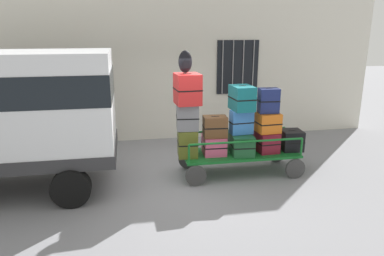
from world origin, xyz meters
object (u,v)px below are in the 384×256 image
Objects in this scene: suitcase_right_bottom at (291,140)px; suitcase_center_middle at (241,122)px; suitcase_midright_top at (269,101)px; suitcase_midright_middle at (267,122)px; suitcase_center_top at (242,98)px; suitcase_left_bottom at (188,143)px; suitcase_midleft_bottom at (214,145)px; suitcase_center_bottom at (241,143)px; suitcase_midright_bottom at (265,141)px; suitcase_left_top at (187,89)px; backpack at (185,62)px; suitcase_left_middle at (187,117)px; luggage_cart at (240,156)px; suitcase_midleft_middle at (215,127)px.

suitcase_center_middle is at bearing 179.72° from suitcase_right_bottom.
suitcase_right_bottom is at bearing -0.89° from suitcase_midright_top.
suitcase_center_top is at bearing 179.96° from suitcase_midright_middle.
suitcase_midleft_bottom is (0.58, 0.04, -0.09)m from suitcase_left_bottom.
suitcase_midright_bottom reaches higher than suitcase_center_bottom.
suitcase_midright_bottom is (1.16, 0.01, 0.02)m from suitcase_midleft_bottom.
suitcase_midright_bottom is 0.43m from suitcase_midright_middle.
suitcase_left_top reaches higher than suitcase_midright_middle.
suitcase_left_bottom is 1.22m from suitcase_center_middle.
suitcase_center_bottom is 1.81× the size of backpack.
suitcase_center_middle is at bearing 0.09° from suitcase_left_middle.
suitcase_center_middle is (1.16, 0.00, -0.17)m from suitcase_left_middle.
suitcase_left_top is 2.61m from suitcase_right_bottom.
backpack reaches higher than suitcase_midright_middle.
suitcase_center_middle is at bearing -2.65° from backpack.
suitcase_left_bottom is 1.10× the size of suitcase_midleft_bottom.
luggage_cart is 0.66m from suitcase_midright_bottom.
suitcase_left_top is at bearing -90.00° from suitcase_left_bottom.
suitcase_right_bottom is (0.58, -0.01, -0.90)m from suitcase_midright_top.
suitcase_center_bottom is 2.11m from backpack.
suitcase_left_top reaches higher than suitcase_right_bottom.
suitcase_left_top is 0.77× the size of suitcase_center_bottom.
suitcase_center_middle reaches higher than suitcase_midleft_middle.
suitcase_center_bottom is (-0.00, -0.02, 0.30)m from luggage_cart.
suitcase_midright_top is at bearing -90.00° from suitcase_midright_middle.
backpack reaches higher than suitcase_midleft_bottom.
suitcase_left_bottom is 1.14× the size of suitcase_midleft_middle.
backpack reaches higher than suitcase_center_middle.
backpack is at bearing 178.98° from suitcase_midright_middle.
suitcase_center_middle reaches higher than suitcase_midright_middle.
suitcase_midright_bottom reaches higher than luggage_cart.
suitcase_left_middle is (-1.16, -0.02, 0.94)m from luggage_cart.
suitcase_midright_top reaches higher than suitcase_midleft_middle.
suitcase_midleft_bottom is 1.15m from suitcase_center_top.
suitcase_center_top reaches higher than suitcase_left_bottom.
suitcase_midright_middle is at bearing 1.42° from suitcase_left_top.
suitcase_left_top is (0.00, -0.01, 1.13)m from suitcase_left_bottom.
suitcase_center_middle reaches higher than suitcase_midright_bottom.
luggage_cart is 4.82× the size of suitcase_midleft_bottom.
suitcase_midright_top reaches higher than suitcase_center_middle.
suitcase_midleft_middle is (0.58, -0.01, 0.33)m from suitcase_left_bottom.
suitcase_center_bottom is (0.58, 0.02, -0.40)m from suitcase_midleft_middle.
suitcase_center_middle reaches higher than suitcase_center_bottom.
backpack is (-2.34, 0.06, 1.73)m from suitcase_right_bottom.
suitcase_left_bottom is 1.47m from suitcase_center_top.
suitcase_midright_middle is at bearing 90.00° from suitcase_midright_top.
suitcase_left_middle is 0.96× the size of suitcase_midright_middle.
suitcase_center_top is 1.41m from backpack.
luggage_cart is 0.77m from suitcase_center_middle.
backpack is (-1.19, 0.04, 2.04)m from luggage_cart.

